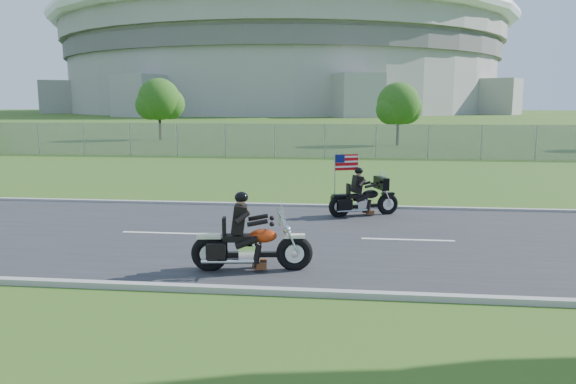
# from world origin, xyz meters

# --- Properties ---
(ground) EXTENTS (420.00, 420.00, 0.00)m
(ground) POSITION_xyz_m (0.00, 0.00, 0.00)
(ground) COLOR #295019
(ground) RESTS_ON ground
(road) EXTENTS (120.00, 8.00, 0.04)m
(road) POSITION_xyz_m (0.00, 0.00, 0.02)
(road) COLOR #28282B
(road) RESTS_ON ground
(curb_north) EXTENTS (120.00, 0.18, 0.12)m
(curb_north) POSITION_xyz_m (0.00, 4.05, 0.05)
(curb_north) COLOR #9E9B93
(curb_north) RESTS_ON ground
(curb_south) EXTENTS (120.00, 0.18, 0.12)m
(curb_south) POSITION_xyz_m (0.00, -4.05, 0.05)
(curb_south) COLOR #9E9B93
(curb_south) RESTS_ON ground
(fence) EXTENTS (60.00, 0.03, 2.00)m
(fence) POSITION_xyz_m (-5.00, 20.00, 1.00)
(fence) COLOR gray
(fence) RESTS_ON ground
(stadium) EXTENTS (140.40, 140.40, 29.20)m
(stadium) POSITION_xyz_m (-20.00, 170.00, 15.58)
(stadium) COLOR #A3A099
(stadium) RESTS_ON ground
(tree_fence_near) EXTENTS (3.52, 3.28, 4.75)m
(tree_fence_near) POSITION_xyz_m (6.04, 30.04, 2.97)
(tree_fence_near) COLOR #382316
(tree_fence_near) RESTS_ON ground
(tree_fence_mid) EXTENTS (3.96, 3.69, 5.30)m
(tree_fence_mid) POSITION_xyz_m (-13.95, 34.04, 3.30)
(tree_fence_mid) COLOR #382316
(tree_fence_mid) RESTS_ON ground
(motorcycle_lead) EXTENTS (2.38, 0.79, 1.61)m
(motorcycle_lead) POSITION_xyz_m (0.69, -2.81, 0.51)
(motorcycle_lead) COLOR black
(motorcycle_lead) RESTS_ON ground
(motorcycle_follow) EXTENTS (2.06, 1.10, 1.80)m
(motorcycle_follow) POSITION_xyz_m (2.99, 2.81, 0.50)
(motorcycle_follow) COLOR black
(motorcycle_follow) RESTS_ON ground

